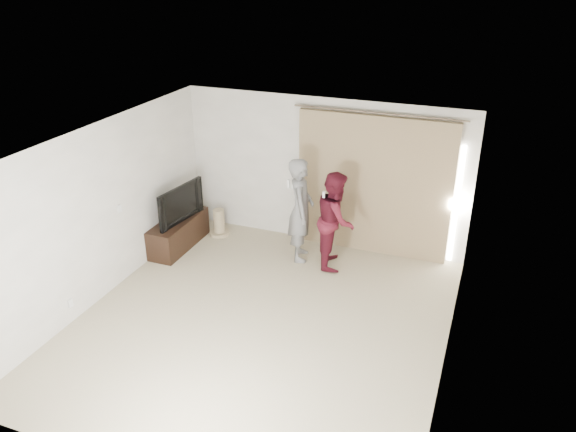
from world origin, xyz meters
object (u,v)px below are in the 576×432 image
Objects in this scene: tv_console at (179,233)px; tv at (176,203)px; person_woman at (336,220)px; person_man at (301,210)px.

tv_console is 0.58m from tv.
tv is 2.76m from person_woman.
tv is 0.63× the size of person_man.
tv_console is 2.82m from person_woman.
person_man is 1.09× the size of person_woman.
tv_console is at bearing 0.00° from tv.
person_man reaches higher than tv_console.
person_woman is (2.73, 0.40, -0.03)m from tv.
person_man is at bearing -71.47° from tv.
tv is 0.69× the size of person_woman.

